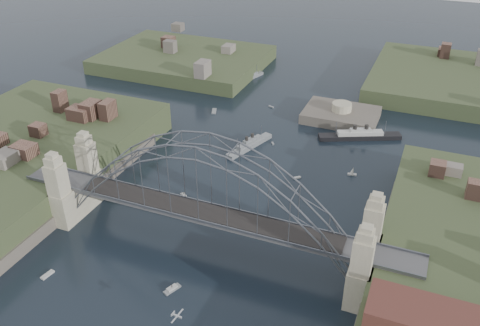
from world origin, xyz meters
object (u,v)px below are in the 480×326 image
(fort_island, at_px, (340,120))
(wharf_shed, at_px, (436,323))
(naval_cruiser_near, at_px, (249,145))
(ocean_liner, at_px, (360,136))
(bridge, at_px, (205,196))
(naval_cruiser_far, at_px, (249,77))

(fort_island, height_order, wharf_shed, wharf_shed)
(naval_cruiser_near, bearing_deg, ocean_liner, 32.07)
(wharf_shed, bearing_deg, naval_cruiser_near, 132.16)
(bridge, distance_m, naval_cruiser_far, 95.33)
(fort_island, xyz_separation_m, naval_cruiser_far, (-38.19, 20.93, 1.09))
(wharf_shed, distance_m, naval_cruiser_far, 126.58)
(fort_island, height_order, naval_cruiser_near, fort_island)
(naval_cruiser_far, bearing_deg, naval_cruiser_near, -68.62)
(fort_island, xyz_separation_m, ocean_liner, (7.82, -10.42, 1.23))
(fort_island, distance_m, ocean_liner, 13.09)
(bridge, height_order, fort_island, bridge)
(bridge, height_order, naval_cruiser_near, bridge)
(bridge, distance_m, naval_cruiser_near, 44.73)
(wharf_shed, bearing_deg, ocean_liner, 108.19)
(fort_island, relative_size, wharf_shed, 1.10)
(naval_cruiser_near, height_order, naval_cruiser_far, naval_cruiser_near)
(wharf_shed, relative_size, naval_cruiser_far, 1.41)
(fort_island, bearing_deg, naval_cruiser_far, 151.27)
(bridge, bearing_deg, naval_cruiser_far, 106.06)
(wharf_shed, relative_size, naval_cruiser_near, 1.17)
(bridge, distance_m, wharf_shed, 46.23)
(naval_cruiser_far, distance_m, ocean_liner, 55.68)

